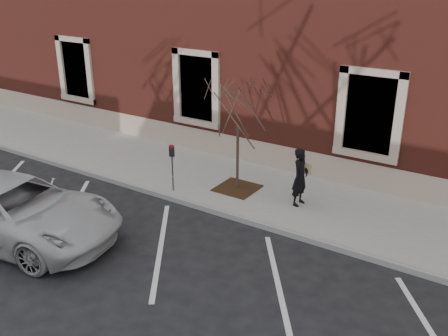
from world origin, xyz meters
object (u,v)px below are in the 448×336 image
Objects in this scene: parking_meter at (172,159)px; sapling at (238,108)px; white_truck at (14,210)px; man at (300,177)px.

sapling is at bearing 18.61° from parking_meter.
man is at bearing -54.36° from white_truck.
parking_meter is at bearing 113.19° from man.
man is 7.36m from white_truck.
sapling is at bearing -41.33° from white_truck.
parking_meter is 0.40× the size of sapling.
man is 0.30× the size of white_truck.
white_truck is at bearing 139.58° from man.
parking_meter is 4.40m from white_truck.
sapling is (1.50, 1.15, 1.48)m from parking_meter.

